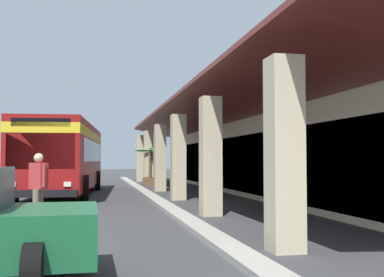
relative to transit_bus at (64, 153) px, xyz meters
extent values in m
plane|color=#38383A|center=(2.92, 7.30, -1.85)|extent=(120.00, 120.00, 0.00)
cube|color=#9E998E|center=(1.12, 3.65, -1.79)|extent=(37.92, 0.50, 0.12)
cube|color=#C6B793|center=(1.12, 13.35, 1.18)|extent=(31.60, 11.73, 6.07)
cube|color=beige|center=(1.12, 13.35, 4.52)|extent=(31.90, 12.03, 0.60)
cube|color=#C6B793|center=(-12.05, 4.56, -0.18)|extent=(0.55, 0.55, 3.34)
cube|color=#C6B793|center=(-6.78, 4.56, -0.18)|extent=(0.55, 0.55, 3.34)
cube|color=#C6B793|center=(-1.51, 4.56, -0.18)|extent=(0.55, 0.55, 3.34)
cube|color=#C6B793|center=(3.75, 4.56, -0.18)|extent=(0.55, 0.55, 3.34)
cube|color=#C6B793|center=(9.02, 4.56, -0.18)|extent=(0.55, 0.55, 3.34)
cube|color=#C6B793|center=(14.28, 4.56, -0.18)|extent=(0.55, 0.55, 3.34)
cube|color=#5B1E19|center=(1.12, 5.89, 1.84)|extent=(31.60, 3.16, 0.82)
cube|color=#19232D|center=(1.12, 7.53, -0.45)|extent=(26.54, 0.08, 2.40)
cube|color=maroon|center=(0.05, 0.00, -0.13)|extent=(11.16, 3.35, 2.75)
cube|color=yellow|center=(0.05, 0.00, 0.80)|extent=(11.18, 3.37, 0.36)
cube|color=#19232D|center=(-0.25, 0.02, 0.10)|extent=(9.40, 3.25, 0.90)
cube|color=#19232D|center=(5.51, -0.41, 0.00)|extent=(0.22, 2.24, 1.20)
cube|color=black|center=(5.52, -0.41, 0.97)|extent=(0.20, 1.94, 0.28)
cube|color=black|center=(5.64, -0.42, -1.40)|extent=(0.38, 2.46, 0.24)
cube|color=silver|center=(5.62, 0.48, -1.10)|extent=(0.08, 0.24, 0.16)
cube|color=silver|center=(5.49, -1.30, -1.10)|extent=(0.08, 0.24, 0.16)
cube|color=silver|center=(-1.44, 0.11, 1.37)|extent=(2.52, 1.96, 0.24)
cylinder|color=black|center=(3.77, 1.00, -1.35)|extent=(1.00, 0.30, 1.00)
cylinder|color=black|center=(3.58, -1.54, -1.35)|extent=(1.00, 0.30, 1.00)
cylinder|color=black|center=(-2.93, 1.49, -1.35)|extent=(1.00, 0.30, 1.00)
cylinder|color=black|center=(-3.11, -1.05, -1.35)|extent=(1.00, 0.30, 1.00)
cylinder|color=black|center=(14.47, 0.70, -1.53)|extent=(0.64, 0.22, 0.64)
cylinder|color=black|center=(16.27, 0.72, -1.53)|extent=(0.64, 0.22, 0.64)
cylinder|color=#726651|center=(9.68, 0.06, -1.43)|extent=(0.16, 0.16, 0.85)
cylinder|color=#726651|center=(9.96, -0.01, -1.43)|extent=(0.16, 0.16, 0.85)
cube|color=#B23333|center=(9.82, 0.03, -0.68)|extent=(0.52, 0.49, 0.64)
sphere|color=beige|center=(9.82, 0.03, -0.24)|extent=(0.23, 0.23, 0.23)
cylinder|color=#B23333|center=(9.56, -0.13, -0.65)|extent=(0.09, 0.09, 0.58)
cylinder|color=#B23333|center=(10.08, 0.18, -0.65)|extent=(0.09, 0.09, 0.58)
cube|color=brown|center=(-6.43, 4.61, -1.61)|extent=(0.80, 0.80, 0.50)
cylinder|color=#332319|center=(-6.43, 4.61, -1.35)|extent=(0.68, 0.68, 0.02)
cylinder|color=brown|center=(-6.43, 4.61, -0.59)|extent=(0.16, 0.16, 1.54)
ellipsoid|color=#286B33|center=(-6.01, 4.62, 0.41)|extent=(0.86, 0.23, 0.15)
ellipsoid|color=#286B33|center=(-6.23, 4.97, 0.31)|extent=(0.59, 0.82, 0.19)
ellipsoid|color=#286B33|center=(-6.92, 4.84, 0.26)|extent=(1.06, 0.66, 0.14)
ellipsoid|color=#286B33|center=(-6.77, 4.30, 0.27)|extent=(0.82, 0.78, 0.18)
ellipsoid|color=#286B33|center=(-6.32, 4.15, 0.26)|extent=(0.45, 0.98, 0.15)
camera|label=1|loc=(21.82, 1.40, -0.29)|focal=43.80mm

